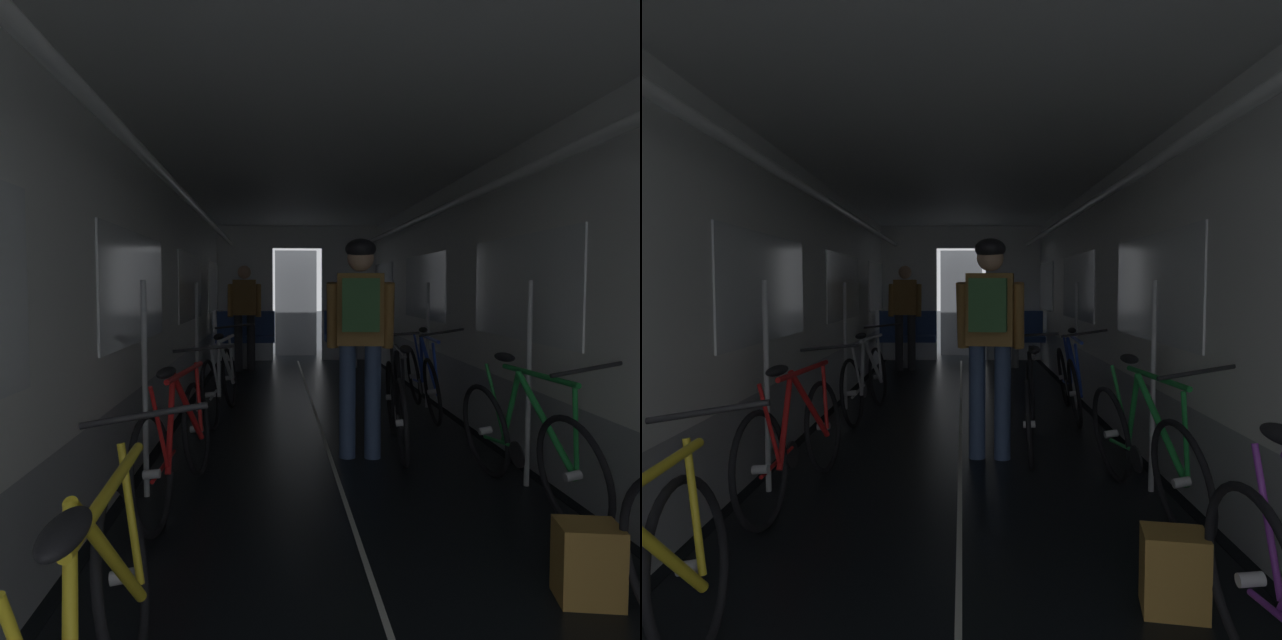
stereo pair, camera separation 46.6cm
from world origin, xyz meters
The scene contains 11 objects.
train_car_shell centered at (0.00, 3.60, 1.70)m, with size 3.14×12.34×2.57m.
bench_seat_far_left centered at (-0.90, 8.07, 0.57)m, with size 0.98×0.51×0.95m.
bench_seat_far_right centered at (0.90, 8.07, 0.57)m, with size 0.98×0.51×0.95m.
bicycle_blue centered at (1.14, 4.37, 0.38)m, with size 0.44×1.70×0.96m.
bicycle_silver centered at (-0.99, 4.36, 0.38)m, with size 0.47×1.69×0.95m.
bicycle_red centered at (-1.05, 2.01, 0.38)m, with size 0.48×1.69×0.95m.
bicycle_green centered at (1.12, 1.82, 0.38)m, with size 0.51×1.69×0.96m.
person_cyclist_aisle centered at (0.23, 2.82, 1.07)m, with size 0.55×0.42×1.73m.
bicycle_black_in_aisle centered at (0.58, 3.08, 0.38)m, with size 0.45×1.69×0.95m.
person_standing_near_bench centered at (-0.90, 7.70, 0.98)m, with size 0.53×0.23×1.69m.
backpack_on_floor centered at (0.90, 0.66, 0.17)m, with size 0.26×0.20×0.34m, color olive.
Camera 2 is at (0.01, -1.73, 1.36)m, focal length 32.97 mm.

